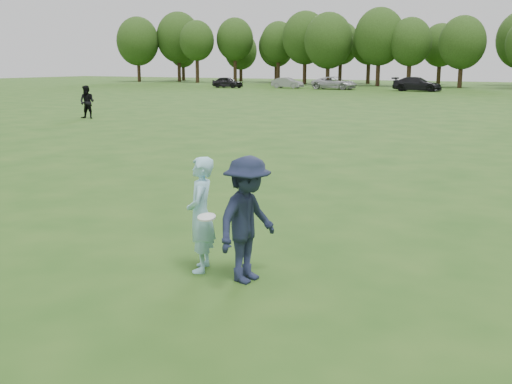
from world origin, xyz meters
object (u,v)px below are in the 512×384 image
car_a (228,82)px  car_d (417,84)px  car_c (335,83)px  player_far_a (87,102)px  car_b (287,83)px  thrower (201,215)px  defender (247,220)px

car_a → car_d: 23.54m
car_a → car_c: size_ratio=0.76×
car_c → car_d: bearing=-88.4°
player_far_a → car_b: 43.53m
car_c → car_b: bearing=88.1°
car_b → car_d: 16.24m
player_far_a → car_d: 43.23m
thrower → player_far_a: 27.11m
car_a → car_c: bearing=-76.6°
thrower → player_far_a: player_far_a is taller
player_far_a → car_b: size_ratio=0.47×
thrower → car_d: size_ratio=0.33×
thrower → player_far_a: size_ratio=0.95×
player_far_a → car_c: bearing=80.9°
player_far_a → defender: bearing=-52.4°
car_a → car_d: size_ratio=0.75×
defender → car_c: defender is taller
thrower → car_c: bearing=174.5°
defender → player_far_a: bearing=55.4°
thrower → car_b: bearing=179.6°
thrower → car_a: bearing=-174.0°
player_far_a → car_c: 42.44m
car_a → car_b: bearing=-66.2°
car_c → player_far_a: bearing=-176.4°
defender → car_c: size_ratio=0.35×
car_b → player_far_a: bearing=-169.3°
car_b → defender: bearing=-154.6°
car_c → car_d: 9.81m
thrower → car_b: (-28.22, 60.95, -0.24)m
defender → car_c: (-22.65, 60.64, -0.19)m
player_far_a → car_b: bearing=89.4°
thrower → car_b: thrower is taller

